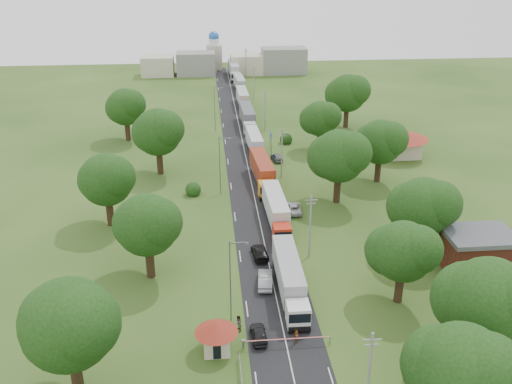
{
  "coord_description": "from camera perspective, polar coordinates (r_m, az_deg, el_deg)",
  "views": [
    {
      "loc": [
        -7.46,
        -72.02,
        38.14
      ],
      "look_at": [
        -0.17,
        8.29,
        3.0
      ],
      "focal_mm": 40.0,
      "sensor_mm": 36.0,
      "label": 1
    }
  ],
  "objects": [
    {
      "name": "tree_3",
      "position": [
        76.34,
        16.39,
        -1.37
      ],
      "size": [
        8.8,
        8.8,
        11.07
      ],
      "color": "#382616",
      "rests_on": "ground"
    },
    {
      "name": "pole_1",
      "position": [
        74.26,
        5.44,
        -3.35
      ],
      "size": [
        1.6,
        0.24,
        9.0
      ],
      "color": "gray",
      "rests_on": "ground"
    },
    {
      "name": "pole_2",
      "position": [
        99.7,
        2.59,
        3.91
      ],
      "size": [
        1.6,
        0.24,
        9.0
      ],
      "color": "gray",
      "rests_on": "ground"
    },
    {
      "name": "car_verge_near",
      "position": [
        88.28,
        3.75,
        -1.6
      ],
      "size": [
        2.6,
        5.15,
        1.4
      ],
      "primitive_type": "imported",
      "rotation": [
        0.0,
        0.0,
        3.09
      ],
      "color": "#B7B7B7",
      "rests_on": "ground"
    },
    {
      "name": "lamp_2",
      "position": [
        126.31,
        -4.1,
        8.54
      ],
      "size": [
        2.03,
        0.22,
        10.0
      ],
      "color": "slate",
      "rests_on": "ground"
    },
    {
      "name": "lamp_1",
      "position": [
        92.95,
        -3.56,
        2.97
      ],
      "size": [
        2.03,
        0.22,
        10.0
      ],
      "color": "slate",
      "rests_on": "ground"
    },
    {
      "name": "pedestrian_near",
      "position": [
        61.0,
        4.06,
        -14.21
      ],
      "size": [
        0.74,
        0.68,
        1.69
      ],
      "primitive_type": "imported",
      "rotation": [
        0.0,
        0.0,
        0.57
      ],
      "color": "gray",
      "rests_on": "ground"
    },
    {
      "name": "tree_7",
      "position": [
        129.75,
        9.12,
        9.76
      ],
      "size": [
        9.6,
        9.6,
        12.05
      ],
      "color": "#382616",
      "rests_on": "ground"
    },
    {
      "name": "car_verge_far",
      "position": [
        109.29,
        2.09,
        3.5
      ],
      "size": [
        2.29,
        4.33,
        1.4
      ],
      "primitive_type": "imported",
      "rotation": [
        0.0,
        0.0,
        3.3
      ],
      "color": "slate",
      "rests_on": "ground"
    },
    {
      "name": "truck_4",
      "position": [
        129.8,
        -0.86,
        7.5
      ],
      "size": [
        2.91,
        15.35,
        4.25
      ],
      "color": "silver",
      "rests_on": "ground"
    },
    {
      "name": "lamp_0",
      "position": [
        61.42,
        -2.45,
        -8.53
      ],
      "size": [
        2.03,
        0.22,
        10.0
      ],
      "color": "slate",
      "rests_on": "ground"
    },
    {
      "name": "tree_9",
      "position": [
        53.43,
        -18.22,
        -12.36
      ],
      "size": [
        9.6,
        9.6,
        12.05
      ],
      "color": "#382616",
      "rests_on": "ground"
    },
    {
      "name": "tree_0",
      "position": [
        50.02,
        19.82,
        -16.31
      ],
      "size": [
        8.8,
        8.8,
        11.07
      ],
      "color": "#382616",
      "rests_on": "ground"
    },
    {
      "name": "house_brick",
      "position": [
        77.34,
        21.25,
        -5.53
      ],
      "size": [
        8.6,
        6.6,
        5.2
      ],
      "color": "maroon",
      "rests_on": "ground"
    },
    {
      "name": "ground",
      "position": [
        81.84,
        0.65,
        -4.23
      ],
      "size": [
        260.0,
        260.0,
        0.0
      ],
      "primitive_type": "plane",
      "color": "#274316",
      "rests_on": "ground"
    },
    {
      "name": "car_lane_front",
      "position": [
        61.49,
        0.27,
        -14.01
      ],
      "size": [
        1.72,
        3.96,
        1.33
      ],
      "primitive_type": "imported",
      "rotation": [
        0.0,
        0.0,
        3.18
      ],
      "color": "black",
      "rests_on": "ground"
    },
    {
      "name": "tree_2",
      "position": [
        66.25,
        14.47,
        -5.71
      ],
      "size": [
        8.0,
        8.0,
        10.1
      ],
      "color": "#382616",
      "rests_on": "ground"
    },
    {
      "name": "info_sign",
      "position": [
        113.35,
        1.49,
        5.48
      ],
      "size": [
        0.12,
        3.1,
        4.1
      ],
      "color": "slate",
      "rests_on": "ground"
    },
    {
      "name": "truck_2",
      "position": [
        98.17,
        0.66,
        2.09
      ],
      "size": [
        3.42,
        15.28,
        4.22
      ],
      "color": "orange",
      "rests_on": "ground"
    },
    {
      "name": "distant_town",
      "position": [
        185.47,
        -2.64,
        12.76
      ],
      "size": [
        52.0,
        8.0,
        8.0
      ],
      "color": "gray",
      "rests_on": "ground"
    },
    {
      "name": "tree_6",
      "position": [
        113.94,
        6.44,
        7.33
      ],
      "size": [
        8.0,
        8.0,
        10.1
      ],
      "color": "#382616",
      "rests_on": "ground"
    },
    {
      "name": "pole_5",
      "position": [
        180.62,
        -1.01,
        12.87
      ],
      "size": [
        1.6,
        0.24,
        9.0
      ],
      "color": "gray",
      "rests_on": "ground"
    },
    {
      "name": "tree_1",
      "position": [
        57.83,
        22.21,
        -10.02
      ],
      "size": [
        9.6,
        9.6,
        12.05
      ],
      "color": "#382616",
      "rests_on": "ground"
    },
    {
      "name": "tree_4",
      "position": [
        89.95,
        8.29,
        3.62
      ],
      "size": [
        9.6,
        9.6,
        12.05
      ],
      "color": "#382616",
      "rests_on": "ground"
    },
    {
      "name": "truck_6",
      "position": [
        163.53,
        -1.64,
        10.76
      ],
      "size": [
        2.93,
        13.52,
        3.73
      ],
      "color": "#225C35",
      "rests_on": "ground"
    },
    {
      "name": "truck_0",
      "position": [
        67.73,
        3.37,
        -8.55
      ],
      "size": [
        2.68,
        14.98,
        4.15
      ],
      "color": "white",
      "rests_on": "ground"
    },
    {
      "name": "pole_3",
      "position": [
        126.22,
        0.9,
        8.17
      ],
      "size": [
        1.6,
        0.24,
        9.0
      ],
      "color": "gray",
      "rests_on": "ground"
    },
    {
      "name": "pedestrian_booth",
      "position": [
        62.39,
        -1.76,
        -13.06
      ],
      "size": [
        0.94,
        1.08,
        1.89
      ],
      "primitive_type": "imported",
      "rotation": [
        0.0,
        0.0,
        -1.3
      ],
      "color": "gray",
      "rests_on": "ground"
    },
    {
      "name": "pole_0",
      "position": [
        51.55,
        11.21,
        -17.47
      ],
      "size": [
        1.6,
        0.24,
        9.0
      ],
      "color": "gray",
      "rests_on": "ground"
    },
    {
      "name": "truck_7",
      "position": [
        180.63,
        -2.22,
        12.09
      ],
      "size": [
        3.09,
        15.78,
        4.37
      ],
      "color": "#B2B2B2",
      "rests_on": "ground"
    },
    {
      "name": "car_lane_rear",
      "position": [
        75.81,
        0.38,
        -6.05
      ],
      "size": [
        2.28,
        4.92,
        1.39
      ],
      "primitive_type": "imported",
      "rotation": [
        0.0,
        0.0,
        3.21
      ],
      "color": "black",
      "rests_on": "ground"
    },
    {
      "name": "truck_1",
      "position": [
        83.95,
        2.04,
        -1.83
      ],
      "size": [
        2.84,
        14.9,
        4.12
      ],
      "color": "red",
      "rests_on": "ground"
    },
    {
      "name": "house_cream",
      "position": [
        114.02,
        14.32,
        5.19
      ],
      "size": [
        10.08,
        10.08,
        5.8
      ],
      "color": "beige",
      "rests_on": "ground"
    },
    {
      "name": "guard_booth",
      "position": [
        59.2,
        -3.98,
        -13.94
      ],
      "size": [
        4.4,
        4.4,
        3.45
      ],
      "color": "beige",
      "rests_on": "ground"
    },
    {
      "name": "road",
      "position": [
        99.89,
        -0.51,
        1.1
      ],
      "size": [
        8.0,
        200.0,
        0.04
      ],
      "primitive_type": "cube",
      "color": "black",
      "rests_on": "ground"
    },
    {
      "name": "tree_12",
      "position": [
        102.16,
        -9.8,
        5.95
      ],
      "size": [
        9.6,
        9.6,
        12.05
      ],
      "color": "#382616",
      "rests_on": "ground"
    },
    {
      "name": "truck_3",
      "position": [
        113.09,
        -0.13,
        4.92
      ],
      "size": [
        2.76,
        13.7,
        3.79
      ],
      "color": "#194C9A",
      "rests_on": "ground"
    },
    {
      "name": "tree_5",
      "position": [
        99.77,
        12.3,
        4.94
      ],
      "size": [
        8.8,
        8.8,
        11.07
      ],
      "color": "#382616",
      "rests_on": "ground"
    },
    {
      "name": "truck_5",
      "position": [
        146.9,
        -1.34,
        9.34
      ],
      "size": [
        2.62,
        14.24,
        3.95
      ],
      "color": "#A63B19",
      "rests_on": "ground"
    },
    {
      "name": "pole_4",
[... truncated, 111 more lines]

